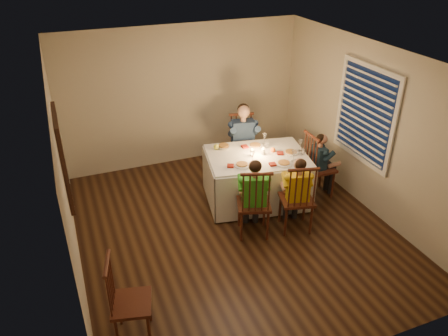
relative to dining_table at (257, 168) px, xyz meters
name	(u,v)px	position (x,y,z in m)	size (l,w,h in m)	color
ground	(234,229)	(-0.65, -0.62, -0.60)	(5.00, 5.00, 0.00)	black
wall_left	(65,183)	(-2.90, -0.62, 0.70)	(0.02, 5.00, 2.60)	beige
wall_right	(369,128)	(1.60, -0.62, 0.70)	(0.02, 5.00, 2.60)	beige
wall_back	(182,96)	(-0.65, 1.88, 0.70)	(4.50, 0.02, 2.60)	beige
ceiling	(237,58)	(-0.65, -0.62, 2.00)	(5.00, 5.00, 0.00)	white
dining_table	(257,168)	(0.00, 0.00, 0.00)	(1.79, 1.43, 0.81)	white
chair_adult	(242,174)	(0.14, 0.87, -0.60)	(0.47, 0.45, 1.14)	#3E1711
chair_near_left	(253,232)	(-0.43, -0.81, -0.60)	(0.47, 0.45, 1.14)	#3E1711
chair_near_right	(294,227)	(0.21, -0.93, -0.60)	(0.47, 0.45, 1.14)	#3E1711
chair_end	(316,194)	(1.05, -0.22, -0.60)	(0.47, 0.45, 1.14)	#3E1711
chair_extra	(136,334)	(-2.45, -2.03, -0.60)	(0.44, 0.42, 1.07)	#3E1711
adult	(242,174)	(0.14, 0.87, -0.60)	(0.53, 0.48, 1.37)	navy
child_green	(253,232)	(-0.43, -0.81, -0.60)	(0.45, 0.41, 1.23)	green
child_yellow	(294,227)	(0.21, -0.93, -0.60)	(0.42, 0.39, 1.19)	gold
child_teal	(316,194)	(1.05, -0.22, -0.60)	(0.39, 0.35, 1.12)	#182D3D
setting_adult	(255,146)	(0.11, 0.30, 0.25)	(0.26, 0.26, 0.02)	white
setting_green	(242,165)	(-0.37, -0.23, 0.25)	(0.26, 0.26, 0.02)	white
setting_yellow	(284,163)	(0.25, -0.42, 0.25)	(0.26, 0.26, 0.02)	white
setting_teal	(291,152)	(0.53, -0.13, 0.25)	(0.26, 0.26, 0.02)	white
candle_left	(252,153)	(-0.09, 0.02, 0.29)	(0.06, 0.06, 0.10)	white
candle_right	(263,152)	(0.09, -0.02, 0.29)	(0.06, 0.06, 0.10)	white
squash	(216,147)	(-0.54, 0.44, 0.29)	(0.09, 0.09, 0.09)	#FFFC43
orange_fruit	(273,150)	(0.28, 0.01, 0.28)	(0.08, 0.08, 0.08)	orange
serving_bowl	(224,147)	(-0.41, 0.42, 0.27)	(0.21, 0.21, 0.05)	white
wall_mirror	(63,157)	(-2.87, -0.32, 0.90)	(0.06, 0.95, 1.15)	black
window_blinds	(365,114)	(1.55, -0.52, 0.90)	(0.07, 1.34, 1.54)	#0D1936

